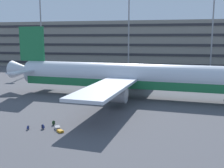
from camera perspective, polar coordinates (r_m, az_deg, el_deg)
ground_plane at (r=40.84m, az=11.06°, el=-3.13°), size 600.00×600.00×0.00m
terminal_structure at (r=88.40m, az=12.18°, el=8.17°), size 139.00×19.20×14.01m
airliner at (r=40.65m, az=3.68°, el=1.48°), size 41.41×33.56×10.77m
light_mast_far_left at (r=80.10m, az=-14.75°, el=11.67°), size 1.80×0.50×21.07m
light_mast_left at (r=72.37m, az=3.57°, el=13.95°), size 1.80×0.50×25.32m
light_mast_center_left at (r=71.95m, az=20.51°, el=12.36°), size 1.80×0.50×22.77m
suitcase_upright at (r=27.61m, az=-11.44°, el=-9.02°), size 0.81×0.90×0.28m
suitcase_silver at (r=26.71m, az=-10.85°, el=-9.72°), size 0.78×0.74×0.21m
backpack_black at (r=28.19m, az=-17.31°, el=-8.75°), size 0.34×0.40×0.46m
backpack_purple at (r=28.90m, az=-12.23°, el=-8.01°), size 0.37×0.41×0.53m
backpack_laid_flat at (r=27.96m, az=-14.30°, el=-8.71°), size 0.41×0.39×0.52m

